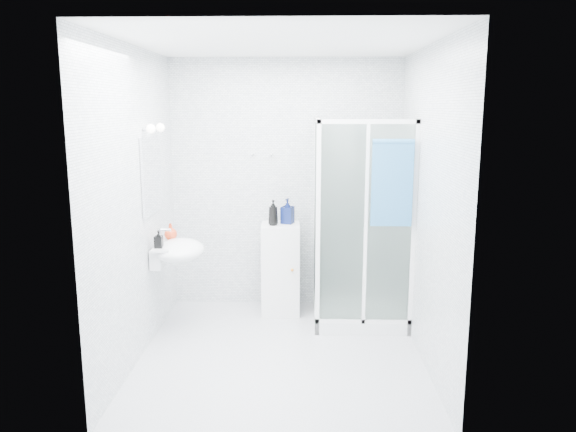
{
  "coord_description": "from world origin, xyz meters",
  "views": [
    {
      "loc": [
        0.19,
        -4.55,
        2.11
      ],
      "look_at": [
        0.05,
        0.35,
        1.15
      ],
      "focal_mm": 35.0,
      "sensor_mm": 36.0,
      "label": 1
    }
  ],
  "objects_px": {
    "soap_dispenser_black": "(159,239)",
    "shampoo_bottle_a": "(273,213)",
    "soap_dispenser_orange": "(171,231)",
    "wall_basin": "(177,251)",
    "hand_towel": "(392,181)",
    "shampoo_bottle_b": "(287,211)",
    "storage_cabinet": "(281,269)",
    "shower_enclosure": "(352,278)"
  },
  "relations": [
    {
      "from": "shampoo_bottle_a",
      "to": "storage_cabinet",
      "type": "bearing_deg",
      "value": 29.59
    },
    {
      "from": "wall_basin",
      "to": "hand_towel",
      "type": "height_order",
      "value": "hand_towel"
    },
    {
      "from": "soap_dispenser_orange",
      "to": "soap_dispenser_black",
      "type": "height_order",
      "value": "same"
    },
    {
      "from": "soap_dispenser_black",
      "to": "shampoo_bottle_a",
      "type": "bearing_deg",
      "value": 33.68
    },
    {
      "from": "shower_enclosure",
      "to": "soap_dispenser_black",
      "type": "height_order",
      "value": "shower_enclosure"
    },
    {
      "from": "wall_basin",
      "to": "shampoo_bottle_b",
      "type": "bearing_deg",
      "value": 30.84
    },
    {
      "from": "wall_basin",
      "to": "shampoo_bottle_b",
      "type": "xyz_separation_m",
      "value": [
        1.01,
        0.6,
        0.27
      ]
    },
    {
      "from": "soap_dispenser_orange",
      "to": "storage_cabinet",
      "type": "bearing_deg",
      "value": 20.3
    },
    {
      "from": "shower_enclosure",
      "to": "hand_towel",
      "type": "bearing_deg",
      "value": -53.49
    },
    {
      "from": "shower_enclosure",
      "to": "shampoo_bottle_a",
      "type": "bearing_deg",
      "value": 165.89
    },
    {
      "from": "storage_cabinet",
      "to": "hand_towel",
      "type": "bearing_deg",
      "value": -34.1
    },
    {
      "from": "wall_basin",
      "to": "soap_dispenser_orange",
      "type": "relative_size",
      "value": 3.61
    },
    {
      "from": "shampoo_bottle_a",
      "to": "soap_dispenser_orange",
      "type": "xyz_separation_m",
      "value": [
        -0.96,
        -0.34,
        -0.12
      ]
    },
    {
      "from": "shampoo_bottle_b",
      "to": "soap_dispenser_orange",
      "type": "relative_size",
      "value": 1.65
    },
    {
      "from": "shower_enclosure",
      "to": "shampoo_bottle_b",
      "type": "bearing_deg",
      "value": 156.01
    },
    {
      "from": "wall_basin",
      "to": "shampoo_bottle_a",
      "type": "xyz_separation_m",
      "value": [
        0.87,
        0.51,
        0.27
      ]
    },
    {
      "from": "storage_cabinet",
      "to": "soap_dispenser_orange",
      "type": "relative_size",
      "value": 6.03
    },
    {
      "from": "soap_dispenser_orange",
      "to": "soap_dispenser_black",
      "type": "relative_size",
      "value": 0.99
    },
    {
      "from": "shampoo_bottle_a",
      "to": "soap_dispenser_orange",
      "type": "distance_m",
      "value": 1.03
    },
    {
      "from": "storage_cabinet",
      "to": "shower_enclosure",
      "type": "bearing_deg",
      "value": -20.25
    },
    {
      "from": "hand_towel",
      "to": "shampoo_bottle_a",
      "type": "relative_size",
      "value": 2.99
    },
    {
      "from": "soap_dispenser_orange",
      "to": "shampoo_bottle_a",
      "type": "bearing_deg",
      "value": 19.55
    },
    {
      "from": "storage_cabinet",
      "to": "shampoo_bottle_b",
      "type": "bearing_deg",
      "value": 33.16
    },
    {
      "from": "shampoo_bottle_a",
      "to": "soap_dispenser_orange",
      "type": "bearing_deg",
      "value": -160.45
    },
    {
      "from": "soap_dispenser_black",
      "to": "shampoo_bottle_b",
      "type": "bearing_deg",
      "value": 33.51
    },
    {
      "from": "wall_basin",
      "to": "soap_dispenser_orange",
      "type": "distance_m",
      "value": 0.24
    },
    {
      "from": "soap_dispenser_orange",
      "to": "soap_dispenser_black",
      "type": "xyz_separation_m",
      "value": [
        -0.03,
        -0.32,
        0.0
      ]
    },
    {
      "from": "shampoo_bottle_b",
      "to": "soap_dispenser_black",
      "type": "height_order",
      "value": "shampoo_bottle_b"
    },
    {
      "from": "soap_dispenser_orange",
      "to": "wall_basin",
      "type": "bearing_deg",
      "value": -62.13
    },
    {
      "from": "shampoo_bottle_a",
      "to": "soap_dispenser_black",
      "type": "distance_m",
      "value": 1.2
    },
    {
      "from": "shampoo_bottle_b",
      "to": "soap_dispenser_black",
      "type": "xyz_separation_m",
      "value": [
        -1.13,
        -0.75,
        -0.12
      ]
    },
    {
      "from": "hand_towel",
      "to": "soap_dispenser_black",
      "type": "bearing_deg",
      "value": -178.26
    },
    {
      "from": "hand_towel",
      "to": "soap_dispenser_black",
      "type": "height_order",
      "value": "hand_towel"
    },
    {
      "from": "wall_basin",
      "to": "soap_dispenser_black",
      "type": "xyz_separation_m",
      "value": [
        -0.12,
        -0.15,
        0.14
      ]
    },
    {
      "from": "wall_basin",
      "to": "shampoo_bottle_b",
      "type": "distance_m",
      "value": 1.21
    },
    {
      "from": "wall_basin",
      "to": "storage_cabinet",
      "type": "bearing_deg",
      "value": 30.52
    },
    {
      "from": "shampoo_bottle_a",
      "to": "soap_dispenser_orange",
      "type": "height_order",
      "value": "shampoo_bottle_a"
    },
    {
      "from": "storage_cabinet",
      "to": "soap_dispenser_black",
      "type": "distance_m",
      "value": 1.36
    },
    {
      "from": "storage_cabinet",
      "to": "shampoo_bottle_b",
      "type": "xyz_separation_m",
      "value": [
        0.07,
        0.05,
        0.6
      ]
    },
    {
      "from": "wall_basin",
      "to": "soap_dispenser_black",
      "type": "distance_m",
      "value": 0.24
    },
    {
      "from": "hand_towel",
      "to": "soap_dispenser_black",
      "type": "relative_size",
      "value": 4.93
    },
    {
      "from": "storage_cabinet",
      "to": "wall_basin",
      "type": "bearing_deg",
      "value": -151.27
    }
  ]
}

